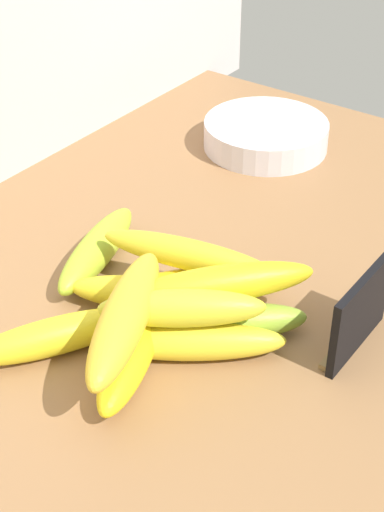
% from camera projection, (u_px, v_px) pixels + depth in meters
% --- Properties ---
extents(counter_top, '(1.10, 0.76, 0.03)m').
position_uv_depth(counter_top, '(205.00, 334.00, 0.81)').
color(counter_top, olive).
rests_on(counter_top, ground).
extents(chalkboard_sign, '(0.11, 0.02, 0.08)m').
position_uv_depth(chalkboard_sign, '(359.00, 315.00, 0.75)').
color(chalkboard_sign, black).
rests_on(chalkboard_sign, counter_top).
extents(fruit_bowl, '(0.17, 0.17, 0.04)m').
position_uv_depth(fruit_bowl, '(266.00, 135.00, 1.11)').
color(fruit_bowl, silver).
rests_on(fruit_bowl, counter_top).
extents(banana_0, '(0.16, 0.15, 0.03)m').
position_uv_depth(banana_0, '(194.00, 284.00, 0.83)').
color(banana_0, yellow).
rests_on(banana_0, counter_top).
extents(banana_1, '(0.18, 0.08, 0.04)m').
position_uv_depth(banana_1, '(97.00, 249.00, 0.88)').
color(banana_1, '#A1C22D').
rests_on(banana_1, counter_top).
extents(banana_2, '(0.12, 0.20, 0.04)m').
position_uv_depth(banana_2, '(165.00, 296.00, 0.81)').
color(banana_2, yellow).
rests_on(banana_2, counter_top).
extents(banana_3, '(0.14, 0.16, 0.04)m').
position_uv_depth(banana_3, '(193.00, 342.00, 0.75)').
color(banana_3, yellow).
rests_on(banana_3, counter_top).
extents(banana_4, '(0.14, 0.15, 0.04)m').
position_uv_depth(banana_4, '(226.00, 323.00, 0.77)').
color(banana_4, '#8DB133').
rests_on(banana_4, counter_top).
extents(banana_5, '(0.18, 0.11, 0.04)m').
position_uv_depth(banana_5, '(133.00, 349.00, 0.74)').
color(banana_5, yellow).
rests_on(banana_5, counter_top).
extents(banana_6, '(0.17, 0.12, 0.04)m').
position_uv_depth(banana_6, '(55.00, 336.00, 0.76)').
color(banana_6, yellow).
rests_on(banana_6, counter_top).
extents(banana_7, '(0.19, 0.12, 0.04)m').
position_uv_depth(banana_7, '(125.00, 316.00, 0.71)').
color(banana_7, gold).
rests_on(banana_7, banana_5).
extents(banana_8, '(0.17, 0.15, 0.04)m').
position_uv_depth(banana_8, '(223.00, 282.00, 0.76)').
color(banana_8, yellow).
rests_on(banana_8, banana_4).
extents(banana_9, '(0.08, 0.19, 0.03)m').
position_uv_depth(banana_9, '(187.00, 254.00, 0.81)').
color(banana_9, yellow).
rests_on(banana_9, banana_0).
extents(banana_10, '(0.12, 0.15, 0.04)m').
position_uv_depth(banana_10, '(182.00, 308.00, 0.73)').
color(banana_10, gold).
rests_on(banana_10, banana_3).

